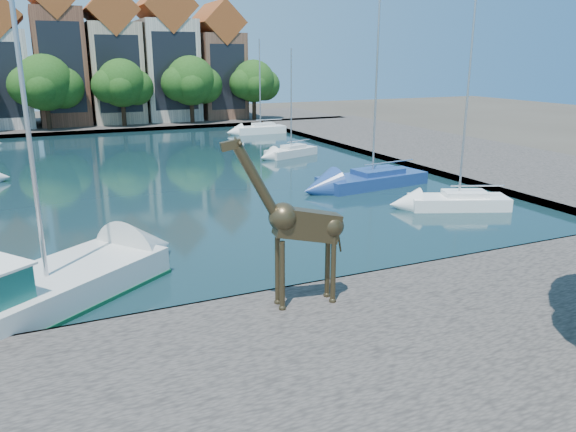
# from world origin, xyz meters

# --- Properties ---
(ground) EXTENTS (160.00, 160.00, 0.00)m
(ground) POSITION_xyz_m (0.00, 0.00, 0.00)
(ground) COLOR #38332B
(ground) RESTS_ON ground
(water_basin) EXTENTS (38.00, 50.00, 0.08)m
(water_basin) POSITION_xyz_m (0.00, 24.00, 0.04)
(water_basin) COLOR black
(water_basin) RESTS_ON ground
(near_quay) EXTENTS (50.00, 14.00, 0.50)m
(near_quay) POSITION_xyz_m (0.00, -7.00, 0.25)
(near_quay) COLOR #4F4944
(near_quay) RESTS_ON ground
(far_quay) EXTENTS (60.00, 16.00, 0.50)m
(far_quay) POSITION_xyz_m (0.00, 56.00, 0.25)
(far_quay) COLOR #4F4944
(far_quay) RESTS_ON ground
(right_quay) EXTENTS (14.00, 52.00, 0.50)m
(right_quay) POSITION_xyz_m (25.00, 24.00, 0.25)
(right_quay) COLOR #4F4944
(right_quay) RESTS_ON ground
(townhouse_center) EXTENTS (5.44, 9.18, 16.93)m
(townhouse_center) POSITION_xyz_m (-4.00, 55.99, 8.36)
(townhouse_center) COLOR brown
(townhouse_center) RESTS_ON far_quay
(townhouse_east_inner) EXTENTS (5.94, 9.18, 15.79)m
(townhouse_east_inner) POSITION_xyz_m (2.00, 55.99, 7.73)
(townhouse_east_inner) COLOR tan
(townhouse_east_inner) RESTS_ON far_quay
(townhouse_east_mid) EXTENTS (6.43, 9.18, 16.65)m
(townhouse_east_mid) POSITION_xyz_m (8.50, 55.99, 8.10)
(townhouse_east_mid) COLOR beige
(townhouse_east_mid) RESTS_ON far_quay
(townhouse_east_end) EXTENTS (5.44, 9.18, 14.43)m
(townhouse_east_end) POSITION_xyz_m (15.00, 55.99, 7.11)
(townhouse_east_end) COLOR brown
(townhouse_east_end) RESTS_ON far_quay
(far_tree_mid_west) EXTENTS (7.80, 6.00, 8.00)m
(far_tree_mid_west) POSITION_xyz_m (-5.89, 50.49, 5.29)
(far_tree_mid_west) COLOR #332114
(far_tree_mid_west) RESTS_ON far_quay
(far_tree_mid_east) EXTENTS (7.02, 5.40, 7.52)m
(far_tree_mid_east) POSITION_xyz_m (2.10, 50.49, 5.13)
(far_tree_mid_east) COLOR #332114
(far_tree_mid_east) RESTS_ON far_quay
(far_tree_east) EXTENTS (7.54, 5.80, 7.84)m
(far_tree_east) POSITION_xyz_m (10.11, 50.49, 5.24)
(far_tree_east) COLOR #332114
(far_tree_east) RESTS_ON far_quay
(far_tree_far_east) EXTENTS (6.76, 5.20, 7.36)m
(far_tree_far_east) POSITION_xyz_m (18.09, 50.49, 5.08)
(far_tree_far_east) COLOR #332114
(far_tree_far_east) RESTS_ON far_quay
(giraffe_statue) EXTENTS (3.80, 0.81, 5.43)m
(giraffe_statue) POSITION_xyz_m (-0.44, -1.47, 3.17)
(giraffe_statue) COLOR #3C321E
(giraffe_statue) RESTS_ON near_quay
(motorsailer) EXTENTS (10.84, 9.21, 10.90)m
(motorsailer) POSITION_xyz_m (-9.12, 1.78, 0.91)
(motorsailer) COLOR silver
(motorsailer) RESTS_ON water_basin
(sailboat_right_a) EXTENTS (5.63, 3.76, 10.88)m
(sailboat_right_a) POSITION_xyz_m (13.36, 6.96, 0.64)
(sailboat_right_a) COLOR white
(sailboat_right_a) RESTS_ON water_basin
(sailboat_right_b) EXTENTS (7.57, 3.40, 12.40)m
(sailboat_right_b) POSITION_xyz_m (12.06, 13.69, 0.68)
(sailboat_right_b) COLOR navy
(sailboat_right_b) RESTS_ON water_basin
(sailboat_right_c) EXTENTS (4.96, 3.07, 8.77)m
(sailboat_right_c) POSITION_xyz_m (12.00, 26.22, 0.60)
(sailboat_right_c) COLOR silver
(sailboat_right_c) RESTS_ON water_basin
(sailboat_right_d) EXTENTS (5.37, 1.91, 9.90)m
(sailboat_right_d) POSITION_xyz_m (15.00, 40.82, 0.70)
(sailboat_right_d) COLOR white
(sailboat_right_d) RESTS_ON water_basin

